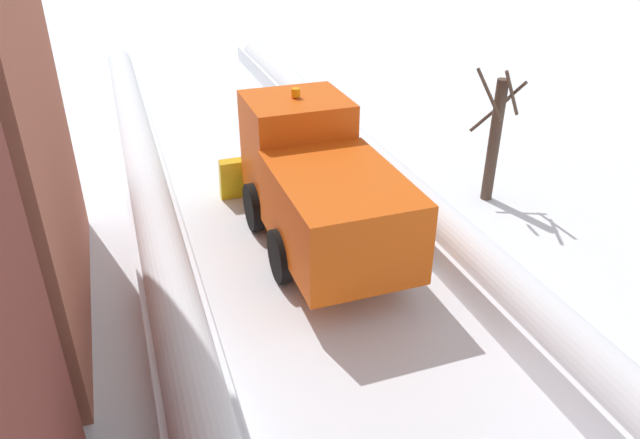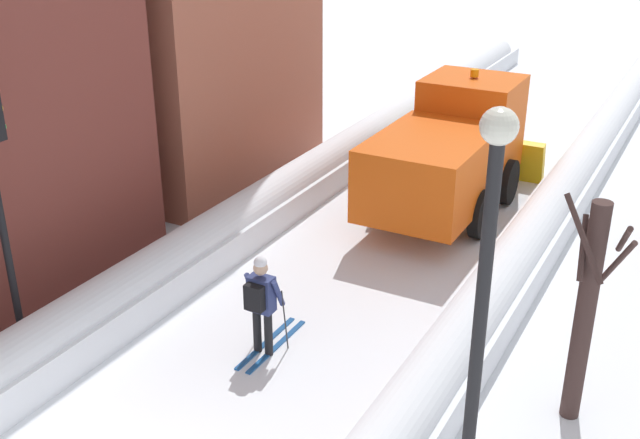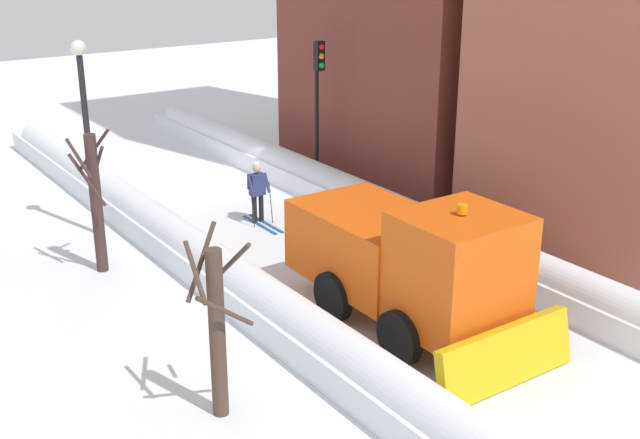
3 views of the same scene
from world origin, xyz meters
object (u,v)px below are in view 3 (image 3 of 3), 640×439
object	(u,v)px
traffic_light_pole	(319,86)
plow_truck	(410,262)
skier	(257,189)
bare_tree_near	(96,200)
bare_tree_mid	(217,328)
street_lamp	(85,115)

from	to	relation	value
traffic_light_pole	plow_truck	bearing A→B (deg)	66.45
skier	plow_truck	bearing A→B (deg)	85.30
bare_tree_near	bare_tree_mid	bearing A→B (deg)	86.08
plow_truck	skier	size ratio (longest dim) A/B	3.31
street_lamp	bare_tree_near	bearing A→B (deg)	72.89
skier	bare_tree_mid	size ratio (longest dim) A/B	0.53
skier	bare_tree_mid	world-z (taller)	bare_tree_mid
plow_truck	traffic_light_pole	world-z (taller)	traffic_light_pole
plow_truck	bare_tree_near	size ratio (longest dim) A/B	1.71
traffic_light_pole	bare_tree_mid	world-z (taller)	traffic_light_pole
plow_truck	street_lamp	xyz separation A→B (m)	(3.49, -9.04, 1.84)
traffic_light_pole	bare_tree_mid	distance (m)	13.25
skier	traffic_light_pole	bearing A→B (deg)	-150.79
skier	street_lamp	size ratio (longest dim) A/B	0.34
traffic_light_pole	street_lamp	bearing A→B (deg)	0.96
plow_truck	traffic_light_pole	bearing A→B (deg)	-113.55
street_lamp	bare_tree_near	xyz separation A→B (m)	(0.79, 2.57, -1.50)
plow_truck	skier	distance (m)	7.31
bare_tree_mid	plow_truck	bearing A→B (deg)	-172.34
skier	bare_tree_near	xyz separation A→B (m)	(4.88, 0.80, 0.82)
skier	traffic_light_pole	distance (m)	4.49
traffic_light_pole	bare_tree_mid	xyz separation A→B (m)	(8.76, 9.81, -1.58)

